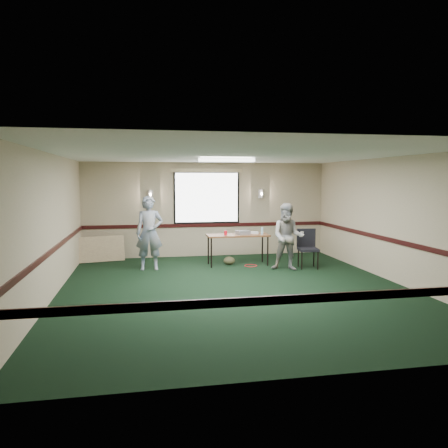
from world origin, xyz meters
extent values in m
plane|color=black|center=(0.00, 0.00, 0.00)|extent=(8.00, 8.00, 0.00)
plane|color=tan|center=(0.00, 4.00, 1.35)|extent=(7.00, 0.00, 7.00)
plane|color=tan|center=(0.00, -4.00, 1.35)|extent=(7.00, 0.00, 7.00)
plane|color=tan|center=(-3.50, 0.00, 1.35)|extent=(0.00, 8.00, 8.00)
plane|color=tan|center=(3.50, 0.00, 1.35)|extent=(0.00, 8.00, 8.00)
plane|color=silver|center=(0.00, 0.00, 2.70)|extent=(8.00, 8.00, 0.00)
cube|color=black|center=(0.00, 3.98, 0.90)|extent=(7.00, 0.03, 0.10)
cube|color=black|center=(0.00, -3.98, 0.90)|extent=(7.00, 0.03, 0.10)
cube|color=black|center=(-3.48, 0.00, 0.90)|extent=(0.03, 8.00, 0.10)
cube|color=black|center=(3.48, 0.00, 0.90)|extent=(0.03, 8.00, 0.10)
cube|color=black|center=(0.00, 3.98, 1.70)|extent=(1.90, 0.01, 1.50)
cube|color=white|center=(0.00, 3.97, 1.70)|extent=(1.80, 0.02, 1.40)
cube|color=beige|center=(0.00, 3.97, 2.47)|extent=(2.05, 0.08, 0.10)
cylinder|color=silver|center=(-1.60, 3.94, 1.80)|extent=(0.16, 0.16, 0.25)
cylinder|color=silver|center=(1.60, 3.94, 1.80)|extent=(0.16, 0.16, 0.25)
cube|color=white|center=(0.00, 1.00, 2.64)|extent=(1.20, 0.32, 0.08)
cube|color=#542B18|center=(0.59, 2.49, 0.78)|extent=(1.60, 0.64, 0.04)
cylinder|color=black|center=(-0.15, 2.23, 0.38)|extent=(0.04, 0.04, 0.76)
cylinder|color=black|center=(1.32, 2.23, 0.38)|extent=(0.04, 0.04, 0.76)
cylinder|color=black|center=(-0.15, 2.74, 0.38)|extent=(0.04, 0.04, 0.76)
cylinder|color=black|center=(1.32, 2.74, 0.38)|extent=(0.04, 0.04, 0.76)
cube|color=gray|center=(0.71, 2.45, 0.85)|extent=(0.37, 0.33, 0.11)
cube|color=silver|center=(1.05, 2.60, 0.82)|extent=(0.21, 0.18, 0.05)
cylinder|color=red|center=(0.25, 2.40, 0.86)|extent=(0.08, 0.08, 0.12)
cylinder|color=#95D6F4|center=(1.21, 2.39, 0.89)|extent=(0.06, 0.06, 0.18)
ellipsoid|color=#4F4F2D|center=(0.37, 2.54, 0.11)|extent=(0.32, 0.25, 0.21)
torus|color=red|center=(0.89, 2.28, 0.01)|extent=(0.41, 0.41, 0.02)
cube|color=tan|center=(-3.00, 3.60, 0.34)|extent=(1.36, 0.48, 0.69)
cube|color=black|center=(2.23, 1.76, 0.47)|extent=(0.53, 0.53, 0.06)
cube|color=black|center=(2.26, 1.99, 0.74)|extent=(0.48, 0.12, 0.47)
cylinder|color=black|center=(2.00, 1.59, 0.22)|extent=(0.03, 0.03, 0.44)
cylinder|color=black|center=(2.40, 1.53, 0.22)|extent=(0.03, 0.03, 0.44)
cylinder|color=black|center=(2.06, 1.98, 0.22)|extent=(0.03, 0.03, 0.44)
cylinder|color=black|center=(2.45, 1.93, 0.22)|extent=(0.03, 0.03, 0.44)
imported|color=#456699|center=(-1.67, 2.33, 0.91)|extent=(0.68, 0.46, 1.82)
imported|color=slate|center=(1.65, 1.64, 0.82)|extent=(0.96, 0.86, 1.64)
camera|label=1|loc=(-1.84, -8.45, 2.21)|focal=35.00mm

